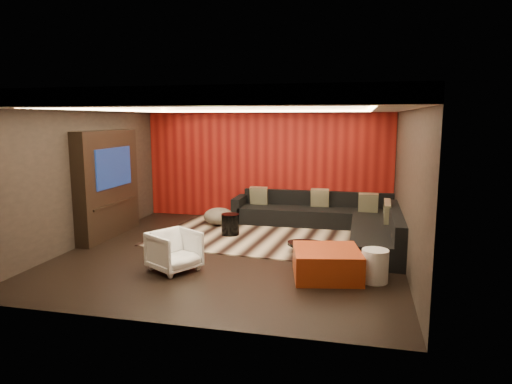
% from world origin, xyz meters
% --- Properties ---
extents(floor, '(6.00, 6.00, 0.02)m').
position_xyz_m(floor, '(0.00, 0.00, -0.01)').
color(floor, black).
rests_on(floor, ground).
extents(ceiling, '(6.00, 6.00, 0.02)m').
position_xyz_m(ceiling, '(0.00, 0.00, 2.81)').
color(ceiling, silver).
rests_on(ceiling, ground).
extents(wall_back, '(6.00, 0.02, 2.80)m').
position_xyz_m(wall_back, '(0.00, 3.01, 1.40)').
color(wall_back, black).
rests_on(wall_back, ground).
extents(wall_left, '(0.02, 6.00, 2.80)m').
position_xyz_m(wall_left, '(-3.01, 0.00, 1.40)').
color(wall_left, black).
rests_on(wall_left, ground).
extents(wall_right, '(0.02, 6.00, 2.80)m').
position_xyz_m(wall_right, '(3.01, 0.00, 1.40)').
color(wall_right, black).
rests_on(wall_right, ground).
extents(red_feature_wall, '(5.98, 0.05, 2.78)m').
position_xyz_m(red_feature_wall, '(0.00, 2.97, 1.40)').
color(red_feature_wall, '#6B0C0A').
rests_on(red_feature_wall, ground).
extents(soffit_back, '(6.00, 0.60, 0.22)m').
position_xyz_m(soffit_back, '(0.00, 2.70, 2.69)').
color(soffit_back, silver).
rests_on(soffit_back, ground).
extents(soffit_front, '(6.00, 0.60, 0.22)m').
position_xyz_m(soffit_front, '(0.00, -2.70, 2.69)').
color(soffit_front, silver).
rests_on(soffit_front, ground).
extents(soffit_left, '(0.60, 4.80, 0.22)m').
position_xyz_m(soffit_left, '(-2.70, 0.00, 2.69)').
color(soffit_left, silver).
rests_on(soffit_left, ground).
extents(soffit_right, '(0.60, 4.80, 0.22)m').
position_xyz_m(soffit_right, '(2.70, 0.00, 2.69)').
color(soffit_right, silver).
rests_on(soffit_right, ground).
extents(cove_back, '(4.80, 0.08, 0.04)m').
position_xyz_m(cove_back, '(0.00, 2.36, 2.60)').
color(cove_back, '#FFD899').
rests_on(cove_back, ground).
extents(cove_front, '(4.80, 0.08, 0.04)m').
position_xyz_m(cove_front, '(0.00, -2.36, 2.60)').
color(cove_front, '#FFD899').
rests_on(cove_front, ground).
extents(cove_left, '(0.08, 4.80, 0.04)m').
position_xyz_m(cove_left, '(-2.36, 0.00, 2.60)').
color(cove_left, '#FFD899').
rests_on(cove_left, ground).
extents(cove_right, '(0.08, 4.80, 0.04)m').
position_xyz_m(cove_right, '(2.36, 0.00, 2.60)').
color(cove_right, '#FFD899').
rests_on(cove_right, ground).
extents(tv_surround, '(0.30, 2.00, 2.20)m').
position_xyz_m(tv_surround, '(-2.85, 0.60, 1.10)').
color(tv_surround, black).
rests_on(tv_surround, ground).
extents(tv_screen, '(0.04, 1.30, 0.80)m').
position_xyz_m(tv_screen, '(-2.69, 0.60, 1.45)').
color(tv_screen, black).
rests_on(tv_screen, ground).
extents(tv_shelf, '(0.04, 1.60, 0.04)m').
position_xyz_m(tv_shelf, '(-2.69, 0.60, 0.70)').
color(tv_shelf, black).
rests_on(tv_shelf, ground).
extents(rug, '(4.24, 3.33, 0.02)m').
position_xyz_m(rug, '(0.15, 1.33, 0.01)').
color(rug, '#C3AD8F').
rests_on(rug, floor).
extents(coffee_table, '(1.35, 1.35, 0.18)m').
position_xyz_m(coffee_table, '(1.47, 0.21, 0.11)').
color(coffee_table, black).
rests_on(coffee_table, rug).
extents(drum_stool, '(0.49, 0.49, 0.44)m').
position_xyz_m(drum_stool, '(-0.39, 1.19, 0.24)').
color(drum_stool, black).
rests_on(drum_stool, rug).
extents(striped_pouf, '(0.72, 0.72, 0.38)m').
position_xyz_m(striped_pouf, '(-0.92, 2.04, 0.21)').
color(striped_pouf, '#BCAA92').
rests_on(striped_pouf, rug).
extents(white_side_table, '(0.48, 0.48, 0.50)m').
position_xyz_m(white_side_table, '(2.50, -0.95, 0.25)').
color(white_side_table, white).
rests_on(white_side_table, floor).
extents(orange_ottoman, '(1.18, 1.18, 0.44)m').
position_xyz_m(orange_ottoman, '(1.78, -0.90, 0.22)').
color(orange_ottoman, maroon).
rests_on(orange_ottoman, floor).
extents(armchair, '(0.97, 0.96, 0.65)m').
position_xyz_m(armchair, '(-0.65, -1.14, 0.32)').
color(armchair, white).
rests_on(armchair, floor).
extents(sectional_sofa, '(3.65, 3.50, 0.75)m').
position_xyz_m(sectional_sofa, '(1.73, 1.86, 0.26)').
color(sectional_sofa, black).
rests_on(sectional_sofa, floor).
extents(throw_pillows, '(3.15, 1.69, 0.50)m').
position_xyz_m(throw_pillows, '(1.60, 2.28, 0.62)').
color(throw_pillows, '#BAB488').
rests_on(throw_pillows, sectional_sofa).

